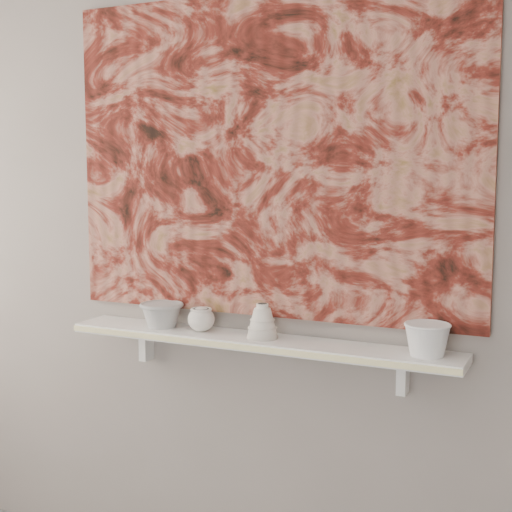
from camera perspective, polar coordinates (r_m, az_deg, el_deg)
The scene contains 11 objects.
wall_back at distance 2.46m, azimuth 0.95°, elevation 3.51°, with size 3.60×3.60×0.00m, color gray.
shelf at distance 2.44m, azimuth 0.01°, elevation -6.86°, with size 1.40×0.18×0.03m, color white.
shelf_stripe at distance 2.36m, azimuth -0.96°, elevation -7.34°, with size 1.40×0.01×0.02m, color beige.
bracket_left at distance 2.75m, azimuth -8.77°, elevation -6.99°, with size 0.03×0.06×0.12m, color white.
bracket_right at distance 2.36m, azimuth 11.68°, elevation -9.34°, with size 0.03×0.06×0.12m, color white.
painting at distance 2.44m, azimuth 0.82°, elevation 7.95°, with size 1.50×0.03×1.10m, color maroon.
house_motif at distance 2.30m, azimuth 10.96°, elevation 0.21°, with size 0.09×0.00×0.08m, color black.
bowl_grey at distance 2.60m, azimuth -7.55°, elevation -4.67°, with size 0.16×0.16×0.09m, color #999896, non-canonical shape.
cup_cream at distance 2.52m, azimuth -4.41°, elevation -5.07°, with size 0.09×0.09×0.09m, color silver, non-canonical shape.
bell_vessel at distance 2.41m, azimuth 0.51°, elevation -5.20°, with size 0.11×0.11×0.12m, color silver, non-canonical shape.
bowl_white at distance 2.25m, azimuth 13.54°, elevation -6.49°, with size 0.14×0.14×0.10m, color silver, non-canonical shape.
Camera 1 is at (1.01, -0.64, 1.49)m, focal length 50.00 mm.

